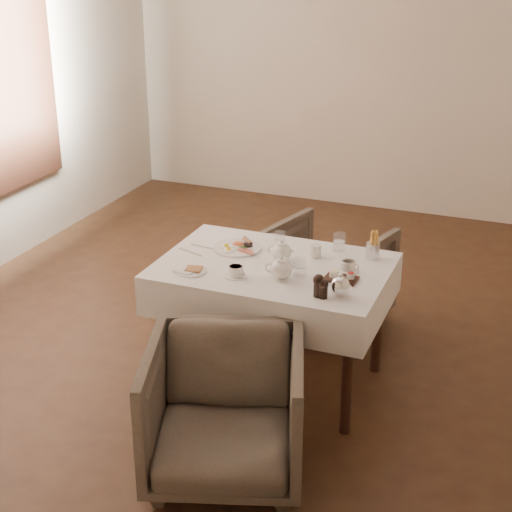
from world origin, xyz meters
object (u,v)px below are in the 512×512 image
Objects in this scene: table at (273,283)px; teapot_centre at (282,250)px; armchair_near at (225,411)px; breakfast_plate at (238,247)px; armchair_far at (324,276)px.

table is 0.19m from teapot_centre.
breakfast_plate reaches higher than armchair_near.
armchair_near is (0.08, -0.87, -0.29)m from table.
armchair_near is 1.02× the size of armchair_far.
teapot_centre is at bearing 74.91° from armchair_near.
teapot_centre is (0.02, 0.08, 0.18)m from table.
breakfast_plate is 0.31m from teapot_centre.
armchair_far is at bearing 44.71° from breakfast_plate.
armchair_far is at bearing 82.94° from teapot_centre.
armchair_near reaches higher than armchair_far.
teapot_centre reaches higher than armchair_far.
armchair_far is (0.06, 0.83, -0.30)m from table.
teapot_centre reaches higher than breakfast_plate.
table is 4.51× the size of breakfast_plate.
breakfast_plate is at bearing 163.54° from teapot_centre.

